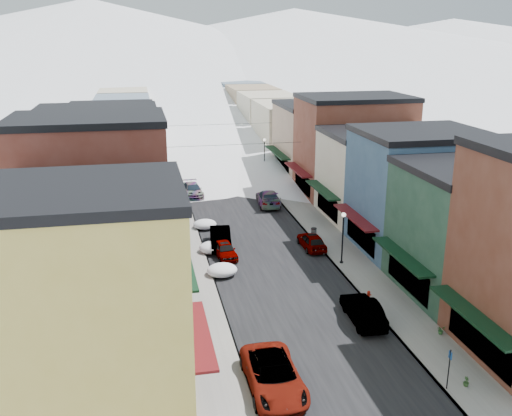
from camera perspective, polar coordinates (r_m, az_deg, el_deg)
name	(u,v)px	position (r m, az deg, el deg)	size (l,w,h in m)	color
ground	(361,415)	(30.66, 10.48, -19.72)	(600.00, 600.00, 0.00)	gray
road	(210,161)	(85.10, -4.65, 4.69)	(10.00, 160.00, 0.01)	black
sidewalk_left	(165,163)	(84.56, -9.11, 4.50)	(3.20, 160.00, 0.15)	gray
sidewalk_right	(253,159)	(86.11, -0.28, 4.94)	(3.20, 160.00, 0.15)	gray
curb_left	(175,162)	(84.64, -8.06, 4.56)	(0.10, 160.00, 0.15)	slate
curb_right	(243,159)	(85.82, -1.30, 4.90)	(0.10, 160.00, 0.15)	slate
bldg_l_yellow	(83,299)	(29.48, -16.91, -8.73)	(11.30, 8.70, 11.50)	#D8BD4F
bldg_l_cream	(95,255)	(37.66, -15.76, -4.54)	(11.30, 8.20, 9.50)	beige
bldg_l_brick_near	(94,198)	(44.81, -15.94, 0.93)	(12.30, 8.20, 12.50)	maroon
bldg_l_grayblue	(107,191)	(53.41, -14.68, 1.65)	(11.30, 9.20, 9.00)	gray
bldg_l_brick_far	(100,160)	(61.98, -15.33, 4.65)	(13.30, 9.20, 11.00)	maroon
bldg_l_tan	(113,146)	(71.82, -14.08, 5.99)	(11.30, 11.20, 10.00)	tan
bldg_r_green	(476,230)	(43.72, 21.12, -2.04)	(11.30, 9.20, 9.50)	#204331
bldg_r_blue	(418,190)	(51.00, 15.85, 1.71)	(11.30, 9.20, 10.50)	#335374
bldg_r_cream	(380,174)	(59.23, 12.30, 3.32)	(12.30, 9.20, 9.00)	beige
bldg_r_brick_far	(353,145)	(67.28, 9.70, 6.18)	(13.30, 9.20, 11.50)	brown
bldg_r_tan	(318,139)	(76.39, 6.25, 6.85)	(11.30, 11.20, 9.50)	#A1826A
distant_blocks	(193,114)	(106.94, -6.27, 9.37)	(34.00, 55.00, 8.00)	gray
mountain_ridge	(114,41)	(299.87, -14.02, 15.90)	(670.00, 340.00, 34.00)	silver
overhead_cables	(221,134)	(71.75, -3.51, 7.43)	(16.40, 15.04, 0.04)	black
car_white_suv	(273,376)	(31.51, 1.76, -16.41)	(2.79, 6.06, 1.68)	white
car_silver_sedan	(225,250)	(48.41, -3.15, -4.18)	(1.60, 3.97, 1.35)	#AFB2B8
car_dark_hatch	(220,238)	(50.67, -3.57, -3.01)	(1.76, 5.04, 1.66)	black
car_silver_wagon	(193,190)	(66.84, -6.36, 1.82)	(2.04, 5.01, 1.45)	#A8ABB0
car_green_sedan	(363,310)	(38.64, 10.64, -10.01)	(1.72, 4.92, 1.62)	black
car_gray_suv	(312,241)	(50.42, 5.59, -3.29)	(1.72, 4.27, 1.45)	#94969C
car_black_sedan	(268,198)	(62.78, 1.23, 1.02)	(2.35, 5.77, 1.67)	black
car_lane_silver	(207,159)	(82.87, -4.92, 4.87)	(1.74, 4.33, 1.47)	#9D9EA5
car_lane_white	(212,139)	(99.08, -4.45, 6.93)	(2.61, 5.65, 1.57)	silver
fire_hydrant	(369,296)	(41.51, 11.19, -8.59)	(0.40, 0.31, 0.69)	#AF1709
parking_sign	(449,366)	(32.63, 18.75, -14.75)	(0.06, 0.32, 2.33)	black
trash_can	(314,233)	(52.77, 5.79, -2.48)	(0.54, 0.54, 0.92)	#5D5F62
streetlamp_near	(343,231)	(46.62, 8.69, -2.33)	(0.36, 0.36, 4.32)	black
streetlamp_far	(264,151)	(77.10, 0.85, 5.74)	(0.38, 0.38, 4.56)	black
planter_near	(441,330)	(38.32, 18.00, -11.52)	(0.48, 0.42, 0.54)	#32682E
planter_far	(466,382)	(33.73, 20.28, -15.97)	(0.30, 0.30, 0.54)	#305125
snow_pile_near	(222,270)	(44.94, -3.41, -6.19)	(2.39, 2.67, 1.01)	white
snow_pile_mid	(213,247)	(49.52, -4.31, -3.94)	(2.42, 2.69, 1.03)	white
snow_pile_far	(205,224)	(55.55, -5.13, -1.63)	(2.24, 2.58, 0.95)	white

